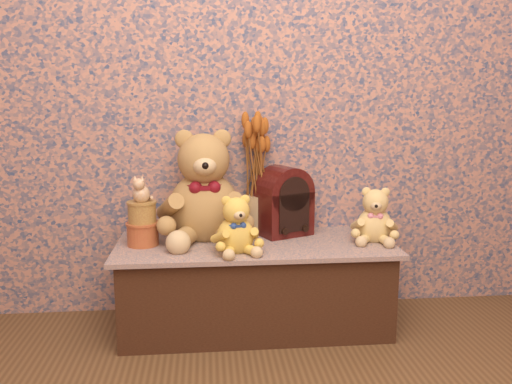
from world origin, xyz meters
The scene contains 10 objects.
display_shelf centered at (0.00, 1.25, 0.20)m, with size 1.23×0.53×0.40m, color #334869.
teddy_large centered at (-0.22, 1.35, 0.67)m, with size 0.43×0.51×0.54m, color olive, non-canonical shape.
teddy_medium centered at (-0.09, 1.12, 0.53)m, with size 0.21×0.25×0.26m, color gold, non-canonical shape.
teddy_small centered at (0.54, 1.23, 0.53)m, with size 0.21×0.25×0.26m, color #E3C46C, non-canonical shape.
cathedral_radio centered at (0.15, 1.38, 0.56)m, with size 0.24×0.17×0.33m, color #3D0C0B, non-canonical shape.
ceramic_vase centered at (0.02, 1.42, 0.49)m, with size 0.11×0.11×0.18m, color tan.
dried_stalks centered at (0.02, 1.42, 0.81)m, with size 0.24×0.24×0.46m, color #AE551B, non-canonical shape.
biscuit_tin_lower centered at (-0.50, 1.25, 0.45)m, with size 0.14×0.14×0.10m, color #CF7F3C.
biscuit_tin_upper centered at (-0.50, 1.25, 0.55)m, with size 0.12×0.12×0.09m, color #D2C05C.
cat_figurine centered at (-0.50, 1.25, 0.66)m, with size 0.09×0.10×0.12m, color silver, non-canonical shape.
Camera 1 is at (-0.21, -1.02, 1.05)m, focal length 36.83 mm.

